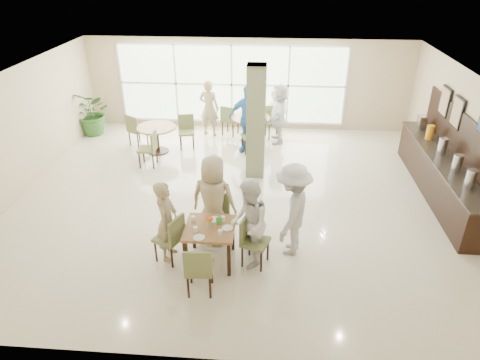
# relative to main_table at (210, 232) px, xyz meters

# --- Properties ---
(ground) EXTENTS (10.00, 10.00, 0.00)m
(ground) POSITION_rel_main_table_xyz_m (0.25, 2.34, -0.65)
(ground) COLOR beige
(ground) RESTS_ON ground
(room_shell) EXTENTS (10.00, 10.00, 10.00)m
(room_shell) POSITION_rel_main_table_xyz_m (0.25, 2.34, 1.05)
(room_shell) COLOR white
(room_shell) RESTS_ON ground
(window_bank) EXTENTS (7.00, 0.04, 7.00)m
(window_bank) POSITION_rel_main_table_xyz_m (-0.25, 6.80, 0.75)
(window_bank) COLOR silver
(window_bank) RESTS_ON ground
(column) EXTENTS (0.45, 0.45, 2.80)m
(column) POSITION_rel_main_table_xyz_m (0.65, 3.54, 0.75)
(column) COLOR #666C4B
(column) RESTS_ON ground
(main_table) EXTENTS (0.89, 0.89, 0.75)m
(main_table) POSITION_rel_main_table_xyz_m (0.00, 0.00, 0.00)
(main_table) COLOR brown
(main_table) RESTS_ON ground
(round_table_left) EXTENTS (1.09, 1.09, 0.75)m
(round_table_left) POSITION_rel_main_table_xyz_m (-2.17, 4.73, -0.08)
(round_table_left) COLOR brown
(round_table_left) RESTS_ON ground
(round_table_right) EXTENTS (1.15, 1.15, 0.75)m
(round_table_right) POSITION_rel_main_table_xyz_m (0.41, 5.72, -0.06)
(round_table_right) COLOR brown
(round_table_right) RESTS_ON ground
(chairs_main_table) EXTENTS (2.15, 2.02, 0.95)m
(chairs_main_table) POSITION_rel_main_table_xyz_m (-0.01, -0.02, -0.17)
(chairs_main_table) COLOR olive
(chairs_main_table) RESTS_ON ground
(chairs_table_left) EXTENTS (2.03, 1.86, 0.95)m
(chairs_table_left) POSITION_rel_main_table_xyz_m (-2.15, 4.68, -0.17)
(chairs_table_left) COLOR olive
(chairs_table_left) RESTS_ON ground
(chairs_table_right) EXTENTS (1.90, 1.84, 0.95)m
(chairs_table_right) POSITION_rel_main_table_xyz_m (0.42, 5.72, -0.17)
(chairs_table_right) COLOR olive
(chairs_table_right) RESTS_ON ground
(tabletop_clutter) EXTENTS (0.78, 0.77, 0.21)m
(tabletop_clutter) POSITION_rel_main_table_xyz_m (0.02, -0.01, 0.16)
(tabletop_clutter) COLOR white
(tabletop_clutter) RESTS_ON main_table
(buffet_counter) EXTENTS (0.64, 4.70, 1.95)m
(buffet_counter) POSITION_rel_main_table_xyz_m (4.95, 2.85, -0.10)
(buffet_counter) COLOR black
(buffet_counter) RESTS_ON ground
(framed_art_a) EXTENTS (0.05, 0.55, 0.70)m
(framed_art_a) POSITION_rel_main_table_xyz_m (5.19, 3.34, 1.20)
(framed_art_a) COLOR black
(framed_art_a) RESTS_ON ground
(framed_art_b) EXTENTS (0.05, 0.55, 0.70)m
(framed_art_b) POSITION_rel_main_table_xyz_m (5.19, 4.14, 1.20)
(framed_art_b) COLOR black
(framed_art_b) RESTS_ON ground
(potted_plant) EXTENTS (1.65, 1.65, 1.38)m
(potted_plant) POSITION_rel_main_table_xyz_m (-4.44, 5.89, 0.04)
(potted_plant) COLOR #2E5F26
(potted_plant) RESTS_ON ground
(teen_left) EXTENTS (0.40, 0.59, 1.57)m
(teen_left) POSITION_rel_main_table_xyz_m (-0.79, 0.08, 0.14)
(teen_left) COLOR tan
(teen_left) RESTS_ON ground
(teen_far) EXTENTS (0.94, 0.62, 1.80)m
(teen_far) POSITION_rel_main_table_xyz_m (-0.02, 0.69, 0.25)
(teen_far) COLOR tan
(teen_far) RESTS_ON ground
(teen_right) EXTENTS (0.74, 0.89, 1.68)m
(teen_right) POSITION_rel_main_table_xyz_m (0.69, 0.03, 0.19)
(teen_right) COLOR white
(teen_right) RESTS_ON ground
(teen_standing) EXTENTS (0.96, 1.31, 1.81)m
(teen_standing) POSITION_rel_main_table_xyz_m (1.46, 0.44, 0.26)
(teen_standing) COLOR #B7B8BA
(teen_standing) RESTS_ON ground
(adult_a) EXTENTS (1.28, 0.98, 1.92)m
(adult_a) POSITION_rel_main_table_xyz_m (0.37, 4.99, 0.31)
(adult_a) COLOR #4381CA
(adult_a) RESTS_ON ground
(adult_b) EXTENTS (0.74, 1.65, 1.76)m
(adult_b) POSITION_rel_main_table_xyz_m (1.22, 5.78, 0.23)
(adult_b) COLOR white
(adult_b) RESTS_ON ground
(adult_standing) EXTENTS (0.71, 0.55, 1.72)m
(adult_standing) POSITION_rel_main_table_xyz_m (-0.88, 6.11, 0.21)
(adult_standing) COLOR tan
(adult_standing) RESTS_ON ground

